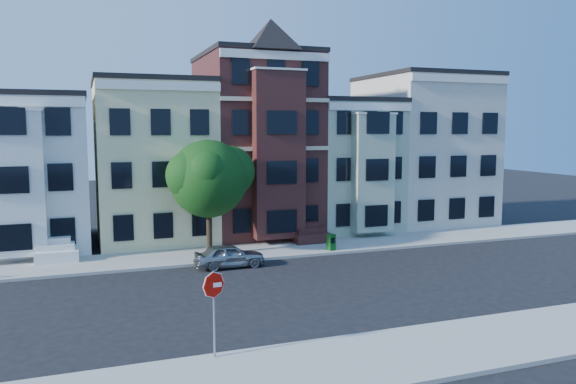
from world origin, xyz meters
name	(u,v)px	position (x,y,z in m)	size (l,w,h in m)	color
ground	(346,285)	(0.00, 0.00, 0.00)	(120.00, 120.00, 0.00)	black
far_sidewalk	(287,249)	(0.00, 8.00, 0.07)	(60.00, 4.00, 0.15)	#9E9B93
near_sidewalk	(453,347)	(0.00, -8.00, 0.07)	(60.00, 4.00, 0.15)	#9E9B93
house_white	(18,174)	(-15.00, 14.50, 4.50)	(8.00, 9.00, 9.00)	white
house_yellow	(153,163)	(-7.00, 14.50, 5.00)	(7.00, 9.00, 10.00)	beige
house_brown	(255,146)	(0.00, 14.50, 6.00)	(7.00, 9.00, 12.00)	#3F1A17
house_green	(340,166)	(6.50, 14.50, 4.50)	(6.00, 9.00, 9.00)	#A2B397
house_cream	(422,151)	(13.50, 14.50, 5.50)	(8.00, 9.00, 11.00)	beige
street_tree	(209,184)	(-4.72, 7.91, 4.15)	(6.87, 6.87, 8.00)	#194816
parked_car	(229,256)	(-4.24, 5.20, 0.62)	(1.47, 3.65, 1.24)	#919499
newspaper_box	(331,242)	(2.21, 6.57, 0.62)	(0.42, 0.37, 0.94)	#0E5215
stop_sign	(214,309)	(-7.61, -6.30, 1.69)	(0.84, 0.12, 3.08)	#AB0500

